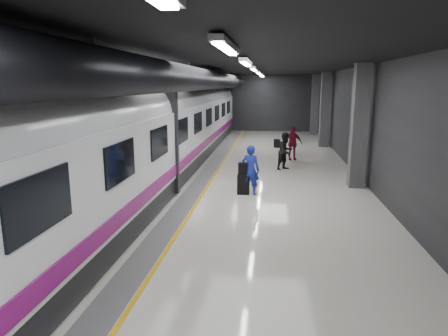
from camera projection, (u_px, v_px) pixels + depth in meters
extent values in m
plane|color=silver|center=(229.00, 197.00, 13.56)|extent=(40.00, 40.00, 0.00)
cube|color=black|center=(229.00, 61.00, 12.63)|extent=(10.00, 40.00, 0.02)
cube|color=#28282B|center=(255.00, 103.00, 32.52)|extent=(10.00, 0.02, 4.50)
cube|color=#28282B|center=(84.00, 129.00, 13.68)|extent=(0.02, 40.00, 4.50)
cube|color=#28282B|center=(387.00, 134.00, 12.50)|extent=(0.02, 40.00, 4.50)
cube|color=slate|center=(190.00, 196.00, 13.71)|extent=(0.65, 39.80, 0.01)
cube|color=yellow|center=(201.00, 196.00, 13.67)|extent=(0.10, 39.80, 0.01)
cylinder|color=black|center=(189.00, 78.00, 12.90)|extent=(0.80, 38.00, 0.80)
cube|color=silver|center=(226.00, 46.00, 6.75)|extent=(0.22, 2.60, 0.10)
cube|color=silver|center=(246.00, 62.00, 11.61)|extent=(0.22, 2.60, 0.10)
cube|color=silver|center=(254.00, 69.00, 16.47)|extent=(0.22, 2.60, 0.10)
cube|color=silver|center=(258.00, 72.00, 21.32)|extent=(0.22, 2.60, 0.10)
cube|color=silver|center=(261.00, 74.00, 26.18)|extent=(0.22, 2.60, 0.10)
cube|color=silver|center=(263.00, 76.00, 30.07)|extent=(0.22, 2.60, 0.10)
cube|color=#515154|center=(359.00, 127.00, 14.50)|extent=(0.55, 0.55, 4.50)
cube|color=#515154|center=(325.00, 110.00, 24.22)|extent=(0.55, 0.55, 4.50)
cube|color=#515154|center=(315.00, 105.00, 30.04)|extent=(0.55, 0.55, 4.50)
cube|color=black|center=(136.00, 184.00, 13.87)|extent=(2.80, 38.00, 0.60)
cube|color=white|center=(134.00, 145.00, 13.58)|extent=(2.90, 38.00, 2.20)
cylinder|color=white|center=(133.00, 117.00, 13.38)|extent=(2.80, 38.00, 2.80)
cube|color=#7E0B67|center=(177.00, 169.00, 13.57)|extent=(0.04, 38.00, 0.35)
cube|color=black|center=(134.00, 137.00, 13.53)|extent=(3.05, 0.25, 3.80)
cube|color=black|center=(40.00, 203.00, 5.55)|extent=(0.05, 1.60, 0.85)
cube|color=black|center=(120.00, 162.00, 8.47)|extent=(0.05, 1.60, 0.85)
cube|color=black|center=(160.00, 142.00, 11.38)|extent=(0.05, 1.60, 0.85)
cube|color=black|center=(183.00, 130.00, 14.29)|extent=(0.05, 1.60, 0.85)
cube|color=black|center=(198.00, 122.00, 17.21)|extent=(0.05, 1.60, 0.85)
cube|color=black|center=(209.00, 117.00, 20.12)|extent=(0.05, 1.60, 0.85)
cube|color=black|center=(217.00, 113.00, 23.04)|extent=(0.05, 1.60, 0.85)
cube|color=black|center=(223.00, 110.00, 25.95)|extent=(0.05, 1.60, 0.85)
cube|color=black|center=(228.00, 107.00, 28.87)|extent=(0.05, 1.60, 0.85)
imported|color=#1F17AF|center=(251.00, 170.00, 13.78)|extent=(0.72, 0.57, 1.73)
cube|color=black|center=(243.00, 184.00, 13.90)|extent=(0.42, 0.27, 0.69)
cube|color=black|center=(243.00, 169.00, 13.80)|extent=(0.33, 0.19, 0.43)
imported|color=black|center=(285.00, 151.00, 17.81)|extent=(1.03, 1.02, 1.67)
imported|color=maroon|center=(292.00, 143.00, 20.11)|extent=(1.07, 0.64, 1.71)
cube|color=black|center=(277.00, 143.00, 24.17)|extent=(0.39, 0.31, 0.51)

